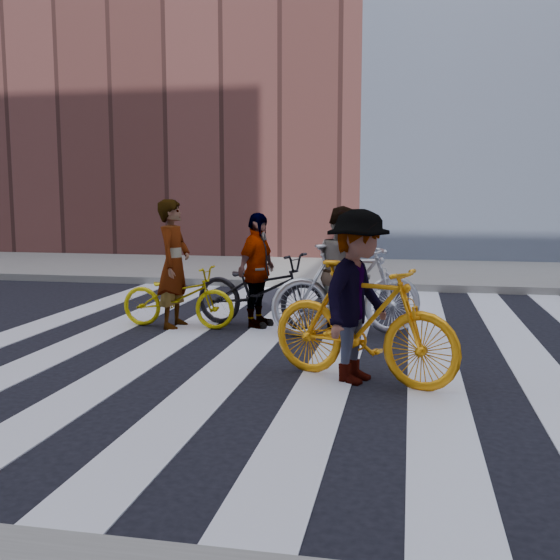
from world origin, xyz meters
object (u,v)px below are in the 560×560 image
(bike_yellow_left, at_px, (178,297))
(bike_silver_mid, at_px, (347,290))
(rider_left, at_px, (174,264))
(rider_rear, at_px, (257,270))
(bike_yellow_right, at_px, (362,322))
(bike_dark_rear, at_px, (261,290))
(rider_right, at_px, (358,297))
(rider_mid, at_px, (344,271))

(bike_yellow_left, height_order, bike_silver_mid, bike_silver_mid)
(rider_left, distance_m, rider_rear, 1.18)
(rider_left, relative_size, rider_rear, 1.11)
(bike_yellow_right, relative_size, bike_dark_rear, 1.00)
(rider_left, xyz_separation_m, rider_right, (2.78, -2.25, -0.04))
(bike_yellow_left, relative_size, bike_dark_rear, 0.82)
(bike_silver_mid, height_order, rider_right, rider_right)
(bike_silver_mid, distance_m, rider_left, 2.49)
(bike_yellow_left, bearing_deg, rider_left, 92.61)
(bike_yellow_left, height_order, rider_rear, rider_rear)
(rider_right, bearing_deg, rider_left, 72.48)
(rider_mid, distance_m, rider_right, 2.20)
(rider_right, xyz_separation_m, rider_rear, (-1.62, 2.48, -0.05))
(bike_yellow_right, xyz_separation_m, rider_mid, (-0.41, 2.17, 0.26))
(bike_yellow_right, distance_m, rider_right, 0.27)
(bike_yellow_left, distance_m, bike_silver_mid, 2.43)
(bike_yellow_right, height_order, rider_right, rider_right)
(bike_silver_mid, bearing_deg, bike_yellow_left, 67.46)
(bike_dark_rear, distance_m, rider_right, 2.96)
(rider_rear, bearing_deg, rider_right, -132.64)
(bike_silver_mid, xyz_separation_m, bike_dark_rear, (-1.27, 0.31, -0.08))
(rider_left, bearing_deg, bike_yellow_left, -87.39)
(bike_yellow_left, distance_m, rider_right, 3.56)
(rider_left, bearing_deg, bike_silver_mid, -89.33)
(bike_silver_mid, bearing_deg, rider_left, 67.50)
(bike_silver_mid, xyz_separation_m, rider_mid, (-0.05, 0.00, 0.25))
(bike_yellow_right, xyz_separation_m, rider_left, (-2.83, 2.25, 0.30))
(bike_dark_rear, bearing_deg, bike_yellow_left, 115.45)
(rider_rear, bearing_deg, bike_yellow_right, -131.84)
(bike_yellow_right, distance_m, rider_rear, 3.00)
(bike_silver_mid, relative_size, rider_left, 1.13)
(bike_dark_rear, distance_m, rider_left, 1.28)
(rider_left, xyz_separation_m, rider_rear, (1.16, 0.23, -0.09))
(rider_mid, bearing_deg, rider_rear, 55.50)
(bike_yellow_left, relative_size, rider_mid, 0.97)
(bike_yellow_left, xyz_separation_m, bike_yellow_right, (2.78, -2.25, 0.17))
(bike_yellow_left, relative_size, rider_right, 0.96)
(bike_silver_mid, bearing_deg, rider_right, 167.49)
(bike_yellow_left, distance_m, bike_dark_rear, 1.18)
(bike_silver_mid, height_order, bike_yellow_right, bike_silver_mid)
(rider_left, height_order, rider_right, rider_left)
(bike_yellow_left, bearing_deg, rider_right, -126.91)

